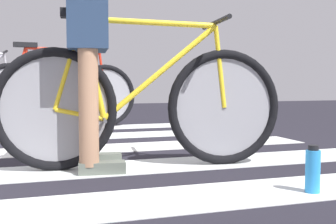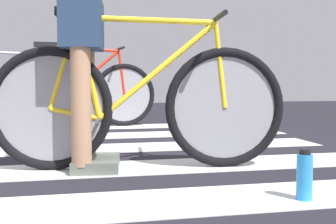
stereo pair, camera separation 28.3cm
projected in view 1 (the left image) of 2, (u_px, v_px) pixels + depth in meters
name	position (u px, v px, depth m)	size (l,w,h in m)	color
bicycle_1_of_3	(142.00, 104.00, 2.55)	(1.73, 0.52, 0.93)	black
cyclist_1_of_3	(89.00, 62.00, 2.48)	(0.36, 0.43, 0.98)	#A87A5B
bicycle_2_of_3	(59.00, 94.00, 4.69)	(1.73, 0.52, 0.93)	black
water_bottle	(313.00, 170.00, 1.98)	(0.07, 0.07, 0.23)	#2A8EDE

